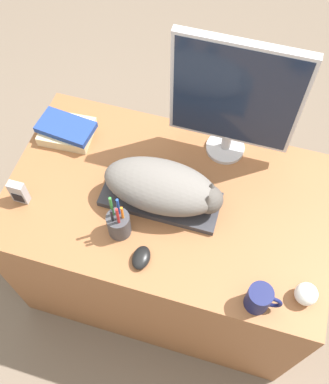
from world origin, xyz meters
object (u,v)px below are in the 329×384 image
(baseball, at_px, (306,294))
(phone, at_px, (19,192))
(cat, at_px, (164,187))
(pen_cup, at_px, (119,224))
(monitor, at_px, (235,99))
(coffee_mug, at_px, (260,299))
(computer_mouse, at_px, (141,258))
(book_stack, at_px, (67,130))
(keyboard, at_px, (161,199))

(baseball, bearing_deg, phone, 175.62)
(cat, height_order, pen_cup, pen_cup)
(baseball, bearing_deg, monitor, 126.14)
(coffee_mug, height_order, baseball, coffee_mug)
(cat, height_order, computer_mouse, cat)
(cat, bearing_deg, book_stack, 157.76)
(monitor, distance_m, pen_cup, 0.56)
(book_stack, bearing_deg, computer_mouse, -43.65)
(cat, distance_m, coffee_mug, 0.47)
(pen_cup, relative_size, baseball, 2.85)
(computer_mouse, bearing_deg, coffee_mug, -5.57)
(computer_mouse, height_order, pen_cup, pen_cup)
(keyboard, distance_m, cat, 0.09)
(monitor, relative_size, phone, 5.09)
(cat, height_order, baseball, cat)
(monitor, distance_m, phone, 0.80)
(book_stack, bearing_deg, coffee_mug, -28.67)
(keyboard, bearing_deg, cat, 0.00)
(coffee_mug, relative_size, book_stack, 0.50)
(cat, bearing_deg, baseball, -22.04)
(keyboard, relative_size, book_stack, 1.88)
(monitor, xyz_separation_m, baseball, (0.36, -0.50, -0.25))
(keyboard, height_order, monitor, monitor)
(monitor, xyz_separation_m, coffee_mug, (0.22, -0.56, -0.23))
(keyboard, bearing_deg, phone, -164.32)
(pen_cup, distance_m, baseball, 0.64)
(coffee_mug, bearing_deg, phone, 171.06)
(cat, bearing_deg, keyboard, -180.00)
(computer_mouse, xyz_separation_m, pen_cup, (-0.10, 0.08, 0.04))
(cat, height_order, coffee_mug, cat)
(baseball, xyz_separation_m, book_stack, (-0.96, 0.39, -0.00))
(monitor, distance_m, coffee_mug, 0.64)
(cat, bearing_deg, pen_cup, -126.52)
(coffee_mug, relative_size, pen_cup, 0.54)
(phone, distance_m, book_stack, 0.32)
(computer_mouse, bearing_deg, keyboard, 90.70)
(baseball, bearing_deg, cat, 157.96)
(keyboard, xyz_separation_m, phone, (-0.47, -0.13, 0.04))
(coffee_mug, xyz_separation_m, phone, (-0.87, 0.14, -0.00))
(cat, xyz_separation_m, book_stack, (-0.44, 0.18, -0.07))
(monitor, distance_m, computer_mouse, 0.61)
(book_stack, bearing_deg, phone, -97.98)
(monitor, xyz_separation_m, book_stack, (-0.60, -0.10, -0.25))
(keyboard, relative_size, baseball, 5.78)
(cat, bearing_deg, phone, -164.73)
(computer_mouse, relative_size, phone, 0.84)
(pen_cup, bearing_deg, computer_mouse, -37.88)
(phone, xyz_separation_m, book_stack, (0.04, 0.31, -0.02))
(baseball, bearing_deg, keyboard, 158.46)
(pen_cup, xyz_separation_m, book_stack, (-0.33, 0.33, -0.02))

